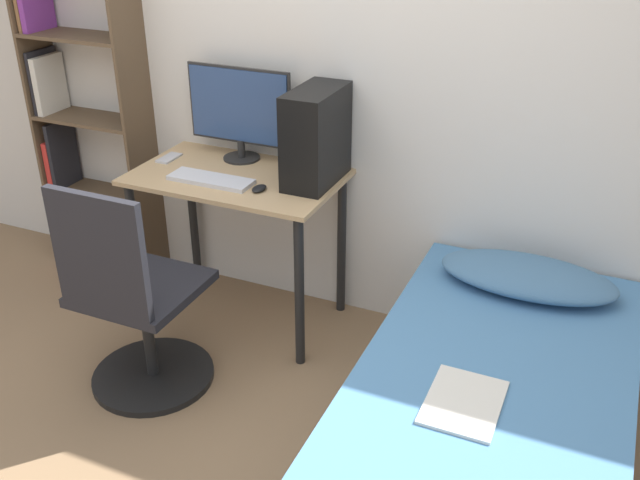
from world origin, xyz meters
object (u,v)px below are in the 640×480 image
(office_chair, at_px, (136,313))
(bed, at_px, (487,429))
(bookshelf, at_px, (79,127))
(pc_tower, at_px, (316,136))
(monitor, at_px, (239,110))
(keyboard, at_px, (211,180))

(office_chair, xyz_separation_m, bed, (1.48, 0.07, -0.15))
(bookshelf, bearing_deg, pc_tower, -3.52)
(pc_tower, bearing_deg, monitor, 166.29)
(bookshelf, xyz_separation_m, office_chair, (0.95, -0.86, -0.42))
(keyboard, distance_m, pc_tower, 0.52)
(bookshelf, xyz_separation_m, keyboard, (1.00, -0.29, -0.02))
(office_chair, distance_m, keyboard, 0.69)
(monitor, xyz_separation_m, pc_tower, (0.45, -0.11, -0.03))
(office_chair, distance_m, bed, 1.49)
(office_chair, height_order, pc_tower, pc_tower)
(bookshelf, xyz_separation_m, pc_tower, (1.44, -0.09, 0.18))
(office_chair, xyz_separation_m, pc_tower, (0.49, 0.77, 0.60))
(keyboard, xyz_separation_m, pc_tower, (0.44, 0.20, 0.20))
(office_chair, relative_size, pc_tower, 2.32)
(pc_tower, bearing_deg, keyboard, -155.12)
(office_chair, bearing_deg, pc_tower, 57.48)
(monitor, relative_size, keyboard, 1.36)
(office_chair, height_order, bed, office_chair)
(bed, height_order, keyboard, keyboard)
(bed, relative_size, keyboard, 4.57)
(monitor, bearing_deg, bed, -29.30)
(bed, distance_m, pc_tower, 1.43)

